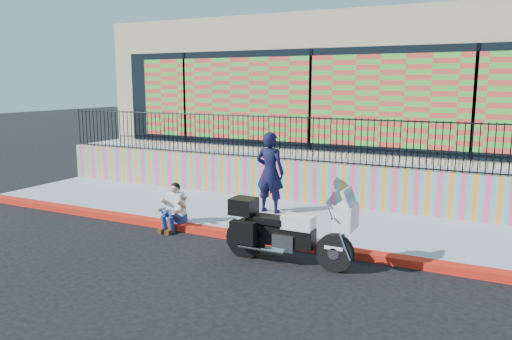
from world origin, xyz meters
The scene contains 10 objects.
ground centered at (0.00, 0.00, 0.00)m, with size 90.00×90.00×0.00m, color black.
red_curb centered at (0.00, 0.00, 0.07)m, with size 16.00×0.30×0.15m, color red.
sidewalk centered at (0.00, 1.65, 0.07)m, with size 16.00×3.00×0.15m, color #959BB3.
mural_wall centered at (0.00, 3.25, 0.70)m, with size 16.00×0.20×1.10m, color #FF4374.
metal_fence centered at (0.00, 3.25, 1.85)m, with size 15.80×0.04×1.20m, color black, non-canonical shape.
elevated_platform centered at (0.00, 8.35, 0.62)m, with size 16.00×10.00×1.25m, color #959BB3.
storefront_building centered at (0.00, 8.13, 3.25)m, with size 14.00×8.06×4.00m.
police_motorcycle centered at (1.44, -0.87, 0.64)m, with size 2.46×0.81×1.53m.
police_officer centered at (-0.17, 1.86, 1.15)m, with size 0.73×0.48×2.00m, color black.
seated_man centered at (-1.69, -0.11, 0.45)m, with size 0.54×0.71×1.06m.
Camera 1 is at (4.92, -9.06, 3.32)m, focal length 35.00 mm.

